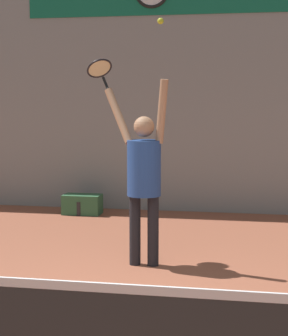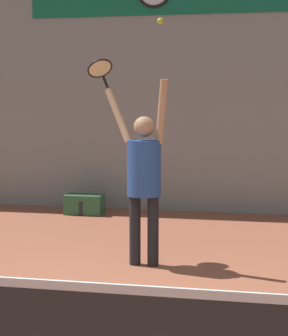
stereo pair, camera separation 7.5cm
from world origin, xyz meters
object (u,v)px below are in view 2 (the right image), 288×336
object	(u,v)px
tennis_player	(144,172)
tennis_ball	(160,21)
equipment_bag	(84,204)
tennis_racket	(100,70)
water_bottle	(81,208)

from	to	relation	value
tennis_player	tennis_ball	bearing A→B (deg)	-32.72
equipment_bag	tennis_racket	bearing A→B (deg)	-68.32
tennis_ball	water_bottle	xyz separation A→B (m)	(-1.83, 2.87, -2.64)
tennis_ball	water_bottle	bearing A→B (deg)	122.46
tennis_racket	equipment_bag	world-z (taller)	tennis_racket
tennis_racket	tennis_ball	distance (m)	1.11
tennis_player	equipment_bag	size ratio (longest dim) A/B	3.42
tennis_racket	tennis_ball	size ratio (longest dim) A/B	5.86
tennis_player	water_bottle	world-z (taller)	tennis_player
tennis_racket	equipment_bag	bearing A→B (deg)	111.68
tennis_ball	equipment_bag	distance (m)	4.39
tennis_ball	water_bottle	distance (m)	4.31
water_bottle	equipment_bag	world-z (taller)	equipment_bag
equipment_bag	tennis_player	bearing A→B (deg)	-60.98
equipment_bag	tennis_ball	bearing A→B (deg)	-59.04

